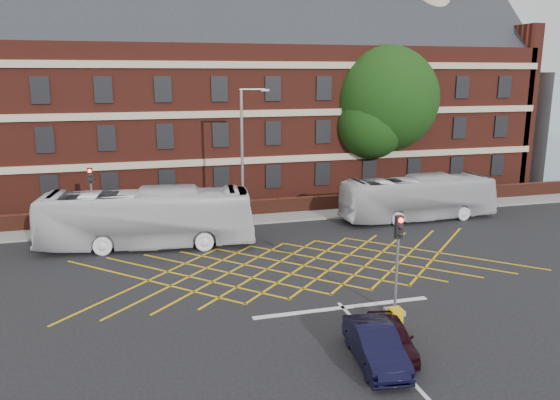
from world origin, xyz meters
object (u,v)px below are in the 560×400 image
object	(u,v)px
car_maroon	(391,337)
direction_signs	(51,212)
bus_right	(418,198)
street_lamp	(244,183)
bus_left	(147,218)
car_navy	(376,345)
traffic_light_near	(397,274)
traffic_light_far	(93,208)
utility_cabinet	(395,319)
deciduous_tree	(384,106)

from	to	relation	value
car_maroon	direction_signs	bearing A→B (deg)	136.62
bus_right	street_lamp	size ratio (longest dim) A/B	1.22
bus_left	car_navy	distance (m)	17.22
traffic_light_near	traffic_light_far	size ratio (longest dim) A/B	1.00
car_maroon	street_lamp	distance (m)	17.26
car_maroon	traffic_light_near	size ratio (longest dim) A/B	0.81
bus_left	utility_cabinet	xyz separation A→B (m)	(8.98, -13.47, -1.28)
street_lamp	car_maroon	bearing A→B (deg)	-83.68
bus_left	bus_right	world-z (taller)	bus_left
bus_right	traffic_light_far	size ratio (longest dim) A/B	2.57
bus_right	street_lamp	distance (m)	12.25
bus_left	bus_right	bearing A→B (deg)	-78.45
deciduous_tree	traffic_light_near	xyz separation A→B (m)	(-9.59, -21.33, -5.55)
bus_right	street_lamp	xyz separation A→B (m)	(-12.13, 0.59, 1.57)
bus_right	traffic_light_near	world-z (taller)	traffic_light_near
bus_left	street_lamp	size ratio (longest dim) A/B	1.37
bus_right	traffic_light_far	distance (m)	21.49
traffic_light_near	car_navy	bearing A→B (deg)	-126.20
car_navy	utility_cabinet	xyz separation A→B (m)	(1.87, 2.18, -0.23)
deciduous_tree	street_lamp	xyz separation A→B (m)	(-13.10, -7.20, -4.21)
utility_cabinet	bus_left	bearing A→B (deg)	123.69
bus_right	direction_signs	distance (m)	24.18
car_maroon	deciduous_tree	xyz separation A→B (m)	(11.22, 24.18, 6.72)
deciduous_tree	traffic_light_near	size ratio (longest dim) A/B	2.84
bus_left	direction_signs	distance (m)	7.26
bus_left	traffic_light_far	bearing A→B (deg)	52.27
bus_left	car_navy	xyz separation A→B (m)	(7.11, -15.65, -1.06)
street_lamp	utility_cabinet	world-z (taller)	street_lamp
bus_left	bus_right	xyz separation A→B (m)	(18.24, 1.31, -0.19)
car_navy	deciduous_tree	size ratio (longest dim) A/B	0.33
traffic_light_near	bus_left	bearing A→B (deg)	128.16
car_maroon	deciduous_tree	distance (m)	27.49
car_navy	traffic_light_far	bearing A→B (deg)	125.70
deciduous_tree	traffic_light_far	distance (m)	23.79
direction_signs	utility_cabinet	xyz separation A→B (m)	(14.72, -17.90, -0.95)
bus_left	direction_signs	world-z (taller)	bus_left
car_maroon	deciduous_tree	bearing A→B (deg)	76.59
car_navy	car_maroon	world-z (taller)	car_navy
bus_left	car_maroon	world-z (taller)	bus_left
car_maroon	direction_signs	distance (m)	23.86
bus_right	car_navy	xyz separation A→B (m)	(-11.13, -16.96, -0.87)
bus_left	traffic_light_near	xyz separation A→B (m)	(9.61, -12.23, 0.05)
bus_left	traffic_light_far	world-z (taller)	traffic_light_far
traffic_light_far	direction_signs	size ratio (longest dim) A/B	1.94
direction_signs	traffic_light_near	bearing A→B (deg)	-47.33
car_maroon	street_lamp	size ratio (longest dim) A/B	0.39
bus_right	utility_cabinet	world-z (taller)	bus_right
car_maroon	car_navy	bearing A→B (deg)	-135.38
bus_right	traffic_light_far	world-z (taller)	traffic_light_far
car_navy	street_lamp	size ratio (longest dim) A/B	0.44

